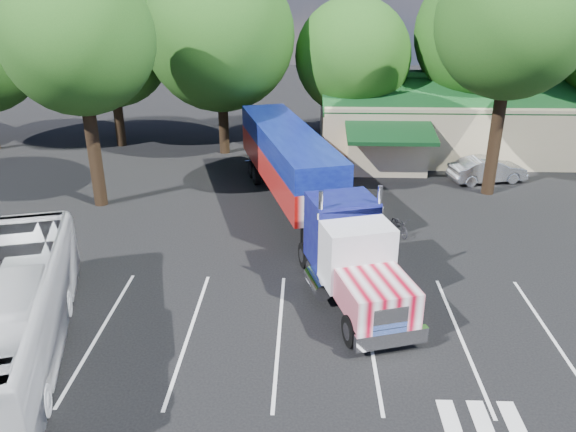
{
  "coord_description": "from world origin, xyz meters",
  "views": [
    {
      "loc": [
        0.89,
        -22.62,
        11.68
      ],
      "look_at": [
        0.11,
        0.0,
        2.0
      ],
      "focal_mm": 35.0,
      "sensor_mm": 36.0,
      "label": 1
    }
  ],
  "objects_px": {
    "semi_truck": "(301,177)",
    "silver_sedan": "(487,170)",
    "woman": "(408,316)",
    "bicycle": "(400,225)",
    "tour_bus": "(13,316)"
  },
  "relations": [
    {
      "from": "woman",
      "to": "tour_bus",
      "type": "height_order",
      "value": "tour_bus"
    },
    {
      "from": "semi_truck",
      "to": "silver_sedan",
      "type": "relative_size",
      "value": 4.46
    },
    {
      "from": "semi_truck",
      "to": "bicycle",
      "type": "distance_m",
      "value": 5.42
    },
    {
      "from": "bicycle",
      "to": "silver_sedan",
      "type": "xyz_separation_m",
      "value": [
        6.5,
        7.88,
        0.3
      ]
    },
    {
      "from": "tour_bus",
      "to": "silver_sedan",
      "type": "bearing_deg",
      "value": 26.0
    },
    {
      "from": "semi_truck",
      "to": "silver_sedan",
      "type": "xyz_separation_m",
      "value": [
        11.37,
        6.62,
        -1.71
      ]
    },
    {
      "from": "semi_truck",
      "to": "bicycle",
      "type": "xyz_separation_m",
      "value": [
        4.87,
        -1.26,
        -2.01
      ]
    },
    {
      "from": "tour_bus",
      "to": "silver_sedan",
      "type": "xyz_separation_m",
      "value": [
        20.52,
        18.08,
        -0.85
      ]
    },
    {
      "from": "tour_bus",
      "to": "semi_truck",
      "type": "bearing_deg",
      "value": 36.03
    },
    {
      "from": "woman",
      "to": "silver_sedan",
      "type": "distance_m",
      "value": 18.09
    },
    {
      "from": "semi_truck",
      "to": "woman",
      "type": "height_order",
      "value": "semi_truck"
    },
    {
      "from": "woman",
      "to": "bicycle",
      "type": "height_order",
      "value": "woman"
    },
    {
      "from": "semi_truck",
      "to": "silver_sedan",
      "type": "height_order",
      "value": "semi_truck"
    },
    {
      "from": "semi_truck",
      "to": "silver_sedan",
      "type": "distance_m",
      "value": 13.27
    },
    {
      "from": "woman",
      "to": "bicycle",
      "type": "bearing_deg",
      "value": -8.64
    }
  ]
}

